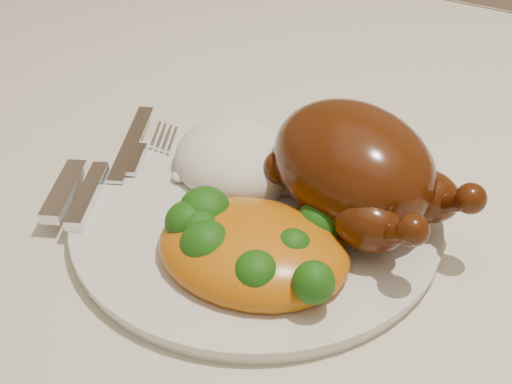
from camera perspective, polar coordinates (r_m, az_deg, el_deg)
The scene contains 7 objects.
dining_table at distance 0.65m, azimuth 11.24°, elevation -10.90°, with size 1.60×0.90×0.76m.
tablecloth at distance 0.60m, azimuth 12.06°, elevation -6.12°, with size 1.73×1.03×0.18m.
dinner_plate at distance 0.58m, azimuth -0.00°, elevation -2.09°, with size 0.29×0.29×0.01m, color silver.
roast_chicken at distance 0.55m, azimuth 8.01°, elevation 1.94°, with size 0.19×0.16×0.09m.
rice_mound at distance 0.62m, azimuth -1.45°, elevation 2.55°, with size 0.13×0.13×0.06m.
mac_and_cheese at distance 0.52m, azimuth 0.08°, elevation -4.55°, with size 0.16×0.13×0.06m.
cutlery at distance 0.62m, azimuth -12.58°, elevation 1.24°, with size 0.08×0.19×0.01m.
Camera 1 is at (0.11, -0.43, 1.14)m, focal length 50.00 mm.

